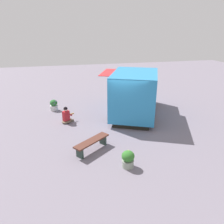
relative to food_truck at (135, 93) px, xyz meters
name	(u,v)px	position (x,y,z in m)	size (l,w,h in m)	color
ground_plane	(128,123)	(-0.76, -1.18, -1.24)	(40.00, 40.00, 0.00)	slate
food_truck	(135,93)	(0.00, 0.00, 0.00)	(4.28, 5.26, 2.55)	#2A87C2
person_customer	(67,116)	(-3.94, -0.41, -0.89)	(0.78, 0.68, 0.90)	brown
planter_flowering_near	(128,159)	(-1.95, -4.98, -0.90)	(0.47, 0.47, 0.65)	gray
planter_flowering_side	(54,105)	(-4.62, 1.66, -0.91)	(0.49, 0.49, 0.67)	silver
plaza_bench	(92,143)	(-3.06, -3.56, -0.87)	(1.59, 1.35, 0.48)	#573025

